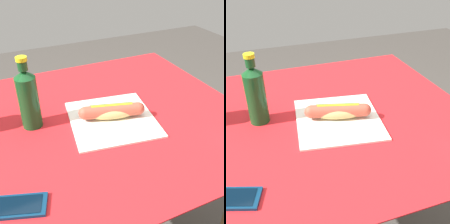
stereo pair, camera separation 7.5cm
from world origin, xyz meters
The scene contains 5 objects.
dining_table centered at (0.00, 0.00, 0.63)m, with size 1.01×0.88×0.78m.
paper_wrapper centered at (0.04, -0.03, 0.78)m, with size 0.28×0.29×0.01m, color silver.
hot_dog centered at (0.04, -0.03, 0.81)m, with size 0.21×0.10×0.05m.
cell_phone centered at (-0.31, -0.27, 0.78)m, with size 0.15×0.11×0.01m.
soda_bottle centered at (-0.21, 0.04, 0.88)m, with size 0.06×0.06×0.23m.
Camera 1 is at (-0.29, -0.74, 1.30)m, focal length 44.85 mm.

